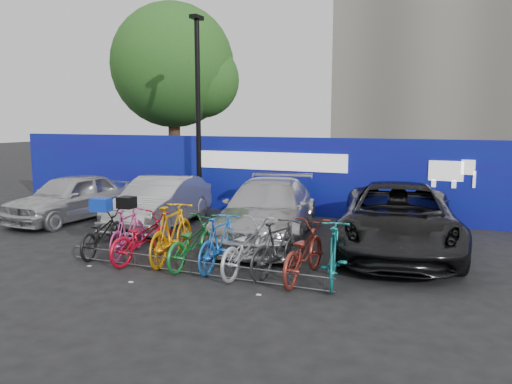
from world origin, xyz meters
The scene contains 21 objects.
ground centered at (0.00, 0.00, 0.00)m, with size 100.00×100.00×0.00m, color black.
hoarding centered at (0.01, 6.00, 1.20)m, with size 22.00×0.18×2.40m.
tree centered at (-6.77, 10.06, 5.07)m, with size 5.40×5.20×7.80m.
lamppost centered at (-3.20, 5.40, 3.27)m, with size 0.25×0.50×6.11m.
bike_rack centered at (0.00, -0.60, 0.16)m, with size 5.60×0.03×0.30m.
car_0 centered at (-5.90, 2.57, 0.69)m, with size 1.62×4.03×1.37m, color #B6B6BB.
car_1 centered at (-2.99, 2.87, 0.69)m, with size 1.46×4.18×1.38m, color #9D9EA2.
car_2 centered at (0.27, 2.65, 0.73)m, with size 2.04×5.02×1.46m, color #B6B5BA.
car_3 centered at (3.37, 2.76, 0.75)m, with size 2.50×5.43×1.51m, color black.
bike_0 centered at (-2.55, -0.06, 0.48)m, with size 0.64×1.83×0.96m, color black.
bike_1 centered at (-1.97, 0.07, 0.52)m, with size 0.49×1.75×1.05m, color #C33D85.
bike_2 centered at (-1.45, -0.13, 0.49)m, with size 0.65×1.88×0.99m, color red.
bike_3 centered at (-0.83, 0.05, 0.61)m, with size 0.57×2.03×1.22m, color orange.
bike_4 centered at (-0.30, -0.04, 0.49)m, with size 0.65×1.87×0.98m, color #177831.
bike_5 centered at (0.31, 0.00, 0.54)m, with size 0.51×1.79×1.08m, color blue.
bike_6 centered at (0.91, -0.06, 0.51)m, with size 0.68×1.96×1.03m, color #B3B4BB.
bike_7 centered at (1.51, 0.07, 0.53)m, with size 0.50×1.78×1.07m, color #28292B.
bike_8 centered at (2.02, 0.01, 0.53)m, with size 0.70×2.01×1.06m, color maroon.
bike_9 centered at (2.60, 0.03, 0.55)m, with size 0.52×1.83×1.10m, color #147476.
cargo_crate centered at (-2.55, -0.06, 1.10)m, with size 0.40×0.31×0.29m, color #0E31AD.
cargo_topcase centered at (-1.97, 0.07, 1.17)m, with size 0.34×0.30×0.25m, color black.
Camera 1 is at (4.72, -8.56, 2.93)m, focal length 35.00 mm.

